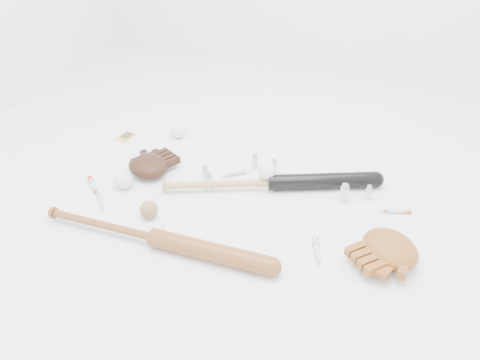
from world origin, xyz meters
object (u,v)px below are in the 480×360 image
(bat_dark, at_px, (270,183))
(bat_wood, at_px, (154,238))
(glove_dark, at_px, (148,165))
(pedestal, at_px, (266,182))

(bat_dark, distance_m, bat_wood, 0.56)
(bat_dark, relative_size, bat_wood, 1.02)
(bat_dark, xyz_separation_m, glove_dark, (-0.55, -0.08, 0.01))
(bat_dark, bearing_deg, glove_dark, 164.05)
(bat_dark, distance_m, glove_dark, 0.56)
(bat_wood, distance_m, pedestal, 0.57)
(glove_dark, bearing_deg, bat_wood, -30.12)
(bat_wood, relative_size, glove_dark, 4.06)
(bat_wood, height_order, glove_dark, glove_dark)
(bat_wood, xyz_separation_m, pedestal, (0.26, 0.50, -0.01))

